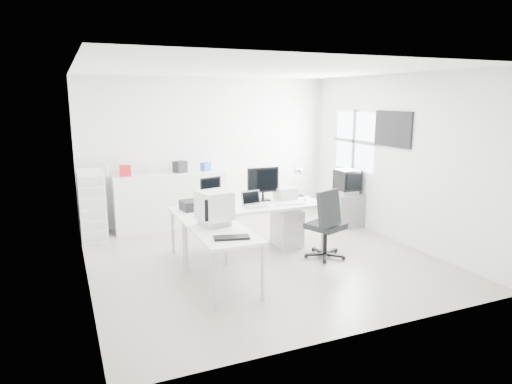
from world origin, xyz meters
name	(u,v)px	position (x,y,z in m)	size (l,w,h in m)	color
floor	(261,258)	(0.00, 0.00, 0.00)	(5.00, 5.00, 0.01)	beige
ceiling	(262,70)	(0.00, 0.00, 2.80)	(5.00, 5.00, 0.01)	white
back_wall	(210,150)	(0.00, 2.50, 1.40)	(5.00, 0.02, 2.80)	silver
left_wall	(81,180)	(-2.50, 0.00, 1.40)	(0.02, 5.00, 2.80)	silver
right_wall	(397,159)	(2.50, 0.00, 1.40)	(0.02, 5.00, 2.80)	silver
window	(354,141)	(2.48, 1.20, 1.60)	(0.02, 1.20, 1.10)	white
wall_picture	(393,129)	(2.47, 0.10, 1.90)	(0.04, 0.90, 0.60)	black
main_desk	(249,229)	(-0.04, 0.38, 0.38)	(2.40, 0.80, 0.75)	silver
side_desk	(221,258)	(-0.89, -0.72, 0.38)	(0.70, 1.40, 0.75)	silver
drawer_pedestal	(287,227)	(0.66, 0.43, 0.30)	(0.40, 0.50, 0.60)	silver
inkjet_printer	(195,205)	(-0.89, 0.48, 0.82)	(0.41, 0.32, 0.14)	black
lcd_monitor_small	(211,191)	(-0.59, 0.63, 0.98)	(0.36, 0.21, 0.46)	black
lcd_monitor_large	(263,184)	(0.31, 0.63, 1.03)	(0.54, 0.22, 0.56)	black
laptop	(255,200)	(0.01, 0.28, 0.85)	(0.30, 0.31, 0.20)	#B7B7BA
white_keyboard	(290,203)	(0.61, 0.23, 0.76)	(0.46, 0.14, 0.02)	silver
white_mouse	(305,200)	(0.91, 0.28, 0.78)	(0.06, 0.06, 0.06)	silver
laser_printer	(285,193)	(0.71, 0.60, 0.84)	(0.33, 0.28, 0.19)	#B3B3B3
desk_lamp	(302,182)	(1.06, 0.68, 1.00)	(0.17, 0.17, 0.51)	silver
crt_monitor	(214,208)	(-0.89, -0.47, 0.98)	(0.40, 0.40, 0.46)	#B7B7BA
black_keyboard	(232,238)	(-0.89, -1.12, 0.76)	(0.43, 0.17, 0.03)	black
office_chair	(326,223)	(0.92, -0.35, 0.55)	(0.64, 0.64, 1.11)	#222527
tv_cabinet	(346,210)	(2.22, 1.00, 0.32)	(0.58, 0.47, 0.63)	slate
crt_tv	(347,182)	(2.22, 1.00, 0.86)	(0.50, 0.48, 0.45)	black
sideboard	(171,200)	(-0.87, 2.24, 0.52)	(2.08, 0.52, 1.04)	silver
clutter_box_a	(125,171)	(-1.67, 2.24, 1.14)	(0.19, 0.17, 0.19)	#B4191D
clutter_box_b	(153,171)	(-1.17, 2.24, 1.11)	(0.13, 0.12, 0.13)	silver
clutter_box_c	(180,167)	(-0.67, 2.24, 1.15)	(0.21, 0.19, 0.21)	black
clutter_box_d	(206,167)	(-0.17, 2.24, 1.12)	(0.16, 0.14, 0.16)	blue
clutter_bottle	(107,171)	(-1.97, 2.28, 1.15)	(0.07, 0.07, 0.22)	silver
filing_cabinet	(92,205)	(-2.28, 1.99, 0.61)	(0.43, 0.51, 1.23)	silver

